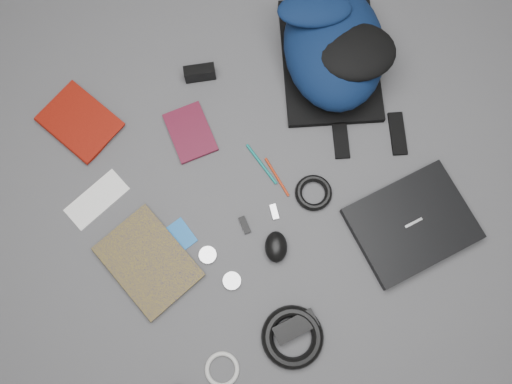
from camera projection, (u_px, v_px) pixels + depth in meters
name	position (u px, v px, depth m)	size (l,w,h in m)	color
ground	(256.00, 193.00, 1.55)	(4.00, 4.00, 0.00)	#4F4F51
backpack	(334.00, 46.00, 1.56)	(0.34, 0.49, 0.20)	black
laptop	(412.00, 224.00, 1.51)	(0.35, 0.27, 0.03)	black
textbook_red	(60.00, 142.00, 1.58)	(0.18, 0.24, 0.03)	maroon
comic_book	(121.00, 285.00, 1.48)	(0.21, 0.29, 0.02)	#A58E0B
envelope	(97.00, 199.00, 1.55)	(0.19, 0.09, 0.00)	white
dvd_case	(190.00, 132.00, 1.59)	(0.13, 0.18, 0.01)	#460D1D
compact_camera	(200.00, 73.00, 1.62)	(0.10, 0.04, 0.06)	black
sticker_disc	(181.00, 128.00, 1.60)	(0.08, 0.08, 0.00)	silver
pen_teal	(261.00, 164.00, 1.57)	(0.01, 0.01, 0.16)	#0C7069
pen_red	(277.00, 177.00, 1.56)	(0.01, 0.01, 0.14)	#A92A0D
id_badge	(182.00, 234.00, 1.52)	(0.06, 0.09, 0.00)	#1762B0
usb_black	(245.00, 225.00, 1.53)	(0.02, 0.05, 0.01)	black
usb_silver	(274.00, 212.00, 1.54)	(0.02, 0.05, 0.01)	silver
mouse	(276.00, 247.00, 1.49)	(0.07, 0.09, 0.05)	black
headphone_left	(232.00, 281.00, 1.48)	(0.05, 0.05, 0.01)	#AEAEB0
headphone_right	(208.00, 255.00, 1.50)	(0.05, 0.05, 0.01)	silver
cable_coil	(314.00, 193.00, 1.54)	(0.12, 0.12, 0.02)	black
power_brick	(295.00, 327.00, 1.45)	(0.13, 0.05, 0.03)	black
power_cord_coil	(292.00, 337.00, 1.44)	(0.18, 0.18, 0.04)	black
white_cable_coil	(222.00, 369.00, 1.43)	(0.10, 0.10, 0.01)	silver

